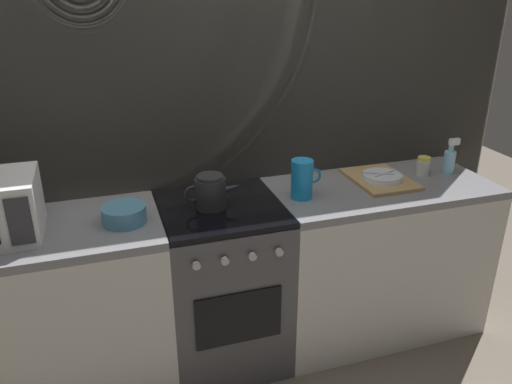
{
  "coord_description": "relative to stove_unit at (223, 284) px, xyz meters",
  "views": [
    {
      "loc": [
        -0.53,
        -2.2,
        1.93
      ],
      "look_at": [
        0.18,
        0.0,
        0.95
      ],
      "focal_mm": 35.64,
      "sensor_mm": 36.0,
      "label": 1
    }
  ],
  "objects": [
    {
      "name": "dish_pile",
      "position": [
        0.91,
        0.05,
        0.47
      ],
      "size": [
        0.3,
        0.4,
        0.06
      ],
      "color": "tan",
      "rests_on": "counter_right"
    },
    {
      "name": "spice_jar",
      "position": [
        1.19,
        0.07,
        0.5
      ],
      "size": [
        0.08,
        0.08,
        0.1
      ],
      "color": "silver",
      "rests_on": "counter_right"
    },
    {
      "name": "kettle",
      "position": [
        -0.05,
        0.0,
        0.53
      ],
      "size": [
        0.28,
        0.15,
        0.17
      ],
      "color": "#262628",
      "rests_on": "stove_unit"
    },
    {
      "name": "spray_bottle",
      "position": [
        1.35,
        0.04,
        0.53
      ],
      "size": [
        0.08,
        0.06,
        0.2
      ],
      "color": "#8CCCE5",
      "rests_on": "counter_right"
    },
    {
      "name": "ground_plane",
      "position": [
        0.0,
        0.0,
        -0.45
      ],
      "size": [
        8.0,
        8.0,
        0.0
      ],
      "primitive_type": "plane",
      "color": "#6B6054"
    },
    {
      "name": "counter_left",
      "position": [
        -0.9,
        0.0,
        0.0
      ],
      "size": [
        1.2,
        0.6,
        0.9
      ],
      "color": "silver",
      "rests_on": "ground_plane"
    },
    {
      "name": "back_wall",
      "position": [
        0.0,
        0.32,
        0.75
      ],
      "size": [
        3.6,
        0.05,
        2.4
      ],
      "color": "#B2AD9E",
      "rests_on": "ground_plane"
    },
    {
      "name": "pitcher",
      "position": [
        0.42,
        -0.02,
        0.55
      ],
      "size": [
        0.16,
        0.11,
        0.2
      ],
      "color": "#198CD8",
      "rests_on": "counter_right"
    },
    {
      "name": "counter_right",
      "position": [
        0.9,
        0.0,
        0.0
      ],
      "size": [
        1.2,
        0.6,
        0.9
      ],
      "color": "silver",
      "rests_on": "ground_plane"
    },
    {
      "name": "stove_unit",
      "position": [
        0.0,
        0.0,
        0.0
      ],
      "size": [
        0.6,
        0.63,
        0.9
      ],
      "color": "#4C4C51",
      "rests_on": "ground_plane"
    },
    {
      "name": "mixing_bowl",
      "position": [
        -0.46,
        -0.04,
        0.49
      ],
      "size": [
        0.2,
        0.2,
        0.08
      ],
      "primitive_type": "cylinder",
      "color": "teal",
      "rests_on": "counter_left"
    }
  ]
}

